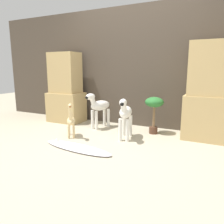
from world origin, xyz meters
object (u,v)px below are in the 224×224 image
giraffe_figurine (71,120)px  potted_palm_front (154,106)px  zebra_left (99,107)px  zebra_right (125,114)px  surfboard (76,147)px

giraffe_figurine → potted_palm_front: bearing=34.5°
zebra_left → potted_palm_front: (0.99, 0.11, 0.07)m
zebra_right → zebra_left: 0.77m
potted_palm_front → surfboard: bearing=-122.7°
zebra_right → potted_palm_front: (0.32, 0.48, 0.07)m
zebra_right → giraffe_figurine: 0.87m
zebra_right → giraffe_figurine: size_ratio=1.15×
zebra_right → giraffe_figurine: bearing=-160.0°
giraffe_figurine → surfboard: 0.60m
zebra_left → potted_palm_front: size_ratio=1.06×
zebra_right → zebra_left: same height
zebra_left → giraffe_figurine: 0.69m
zebra_left → giraffe_figurine: size_ratio=1.15×
giraffe_figurine → potted_palm_front: size_ratio=0.92×
zebra_left → giraffe_figurine: zebra_left is taller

